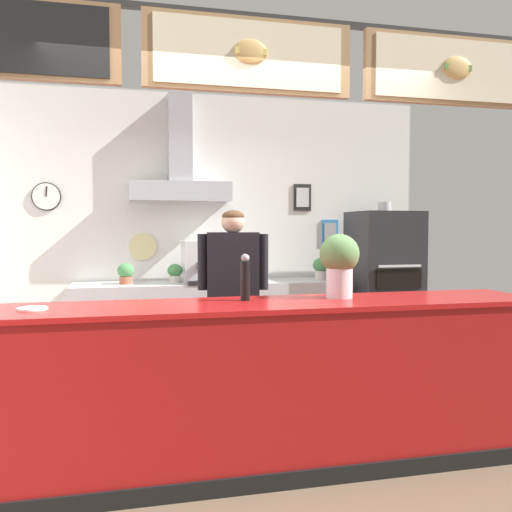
{
  "coord_description": "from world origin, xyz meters",
  "views": [
    {
      "loc": [
        -0.76,
        -3.56,
        1.44
      ],
      "look_at": [
        0.24,
        0.64,
        1.22
      ],
      "focal_mm": 38.0,
      "sensor_mm": 36.0,
      "label": 1
    }
  ],
  "objects_px": {
    "pizza_oven": "(384,288)",
    "potted_basil": "(126,273)",
    "condiment_plate": "(32,309)",
    "espresso_machine": "(205,262)",
    "potted_thyme": "(255,268)",
    "shop_worker": "(233,300)",
    "potted_sage": "(321,268)",
    "basil_vase": "(339,263)",
    "potted_oregano": "(175,272)",
    "pepper_grinder": "(245,278)"
  },
  "relations": [
    {
      "from": "shop_worker",
      "to": "potted_thyme",
      "type": "distance_m",
      "value": 1.21
    },
    {
      "from": "pizza_oven",
      "to": "pepper_grinder",
      "type": "xyz_separation_m",
      "value": [
        -1.94,
        -2.03,
        0.33
      ]
    },
    {
      "from": "potted_oregano",
      "to": "basil_vase",
      "type": "distance_m",
      "value": 2.45
    },
    {
      "from": "basil_vase",
      "to": "condiment_plate",
      "type": "distance_m",
      "value": 1.82
    },
    {
      "from": "pepper_grinder",
      "to": "potted_sage",
      "type": "bearing_deg",
      "value": 59.54
    },
    {
      "from": "shop_worker",
      "to": "potted_thyme",
      "type": "height_order",
      "value": "shop_worker"
    },
    {
      "from": "pizza_oven",
      "to": "condiment_plate",
      "type": "bearing_deg",
      "value": -145.94
    },
    {
      "from": "pizza_oven",
      "to": "pepper_grinder",
      "type": "distance_m",
      "value": 2.83
    },
    {
      "from": "shop_worker",
      "to": "potted_oregano",
      "type": "bearing_deg",
      "value": -61.56
    },
    {
      "from": "basil_vase",
      "to": "potted_thyme",
      "type": "bearing_deg",
      "value": 90.21
    },
    {
      "from": "basil_vase",
      "to": "condiment_plate",
      "type": "height_order",
      "value": "basil_vase"
    },
    {
      "from": "potted_oregano",
      "to": "basil_vase",
      "type": "relative_size",
      "value": 0.47
    },
    {
      "from": "espresso_machine",
      "to": "pepper_grinder",
      "type": "distance_m",
      "value": 2.23
    },
    {
      "from": "basil_vase",
      "to": "potted_sage",
      "type": "bearing_deg",
      "value": 72.59
    },
    {
      "from": "potted_sage",
      "to": "pizza_oven",
      "type": "bearing_deg",
      "value": -16.86
    },
    {
      "from": "potted_oregano",
      "to": "pizza_oven",
      "type": "bearing_deg",
      "value": -6.53
    },
    {
      "from": "shop_worker",
      "to": "potted_basil",
      "type": "xyz_separation_m",
      "value": [
        -0.86,
        1.09,
        0.15
      ]
    },
    {
      "from": "potted_sage",
      "to": "espresso_machine",
      "type": "bearing_deg",
      "value": 179.86
    },
    {
      "from": "condiment_plate",
      "to": "potted_basil",
      "type": "bearing_deg",
      "value": 78.22
    },
    {
      "from": "shop_worker",
      "to": "pepper_grinder",
      "type": "relative_size",
      "value": 5.58
    },
    {
      "from": "potted_thyme",
      "to": "espresso_machine",
      "type": "bearing_deg",
      "value": -175.78
    },
    {
      "from": "espresso_machine",
      "to": "condiment_plate",
      "type": "distance_m",
      "value": 2.65
    },
    {
      "from": "basil_vase",
      "to": "pizza_oven",
      "type": "bearing_deg",
      "value": 56.82
    },
    {
      "from": "potted_basil",
      "to": "condiment_plate",
      "type": "bearing_deg",
      "value": -101.78
    },
    {
      "from": "potted_thyme",
      "to": "potted_oregano",
      "type": "height_order",
      "value": "potted_thyme"
    },
    {
      "from": "potted_thyme",
      "to": "condiment_plate",
      "type": "bearing_deg",
      "value": -127.36
    },
    {
      "from": "potted_thyme",
      "to": "potted_basil",
      "type": "height_order",
      "value": "potted_thyme"
    },
    {
      "from": "shop_worker",
      "to": "potted_sage",
      "type": "height_order",
      "value": "shop_worker"
    },
    {
      "from": "pepper_grinder",
      "to": "condiment_plate",
      "type": "bearing_deg",
      "value": -175.57
    },
    {
      "from": "potted_sage",
      "to": "basil_vase",
      "type": "bearing_deg",
      "value": -107.41
    },
    {
      "from": "espresso_machine",
      "to": "potted_thyme",
      "type": "height_order",
      "value": "espresso_machine"
    },
    {
      "from": "potted_thyme",
      "to": "basil_vase",
      "type": "height_order",
      "value": "basil_vase"
    },
    {
      "from": "pizza_oven",
      "to": "espresso_machine",
      "type": "xyz_separation_m",
      "value": [
        -1.87,
        0.2,
        0.29
      ]
    },
    {
      "from": "potted_thyme",
      "to": "condiment_plate",
      "type": "distance_m",
      "value": 2.97
    },
    {
      "from": "basil_vase",
      "to": "condiment_plate",
      "type": "bearing_deg",
      "value": -177.32
    },
    {
      "from": "potted_oregano",
      "to": "pepper_grinder",
      "type": "height_order",
      "value": "pepper_grinder"
    },
    {
      "from": "potted_sage",
      "to": "shop_worker",
      "type": "bearing_deg",
      "value": -137.3
    },
    {
      "from": "pizza_oven",
      "to": "potted_basil",
      "type": "xyz_separation_m",
      "value": [
        -2.66,
        0.21,
        0.19
      ]
    },
    {
      "from": "potted_thyme",
      "to": "potted_oregano",
      "type": "distance_m",
      "value": 0.83
    },
    {
      "from": "espresso_machine",
      "to": "condiment_plate",
      "type": "height_order",
      "value": "espresso_machine"
    },
    {
      "from": "espresso_machine",
      "to": "basil_vase",
      "type": "relative_size",
      "value": 1.26
    },
    {
      "from": "potted_sage",
      "to": "basil_vase",
      "type": "relative_size",
      "value": 0.58
    },
    {
      "from": "potted_thyme",
      "to": "potted_oregano",
      "type": "bearing_deg",
      "value": 179.0
    },
    {
      "from": "shop_worker",
      "to": "potted_oregano",
      "type": "height_order",
      "value": "shop_worker"
    },
    {
      "from": "pizza_oven",
      "to": "potted_oregano",
      "type": "bearing_deg",
      "value": 173.47
    },
    {
      "from": "basil_vase",
      "to": "shop_worker",
      "type": "bearing_deg",
      "value": 111.58
    },
    {
      "from": "shop_worker",
      "to": "espresso_machine",
      "type": "relative_size",
      "value": 3.13
    },
    {
      "from": "pizza_oven",
      "to": "potted_basil",
      "type": "distance_m",
      "value": 2.67
    },
    {
      "from": "pizza_oven",
      "to": "condiment_plate",
      "type": "height_order",
      "value": "pizza_oven"
    },
    {
      "from": "potted_sage",
      "to": "potted_thyme",
      "type": "relative_size",
      "value": 1.02
    }
  ]
}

